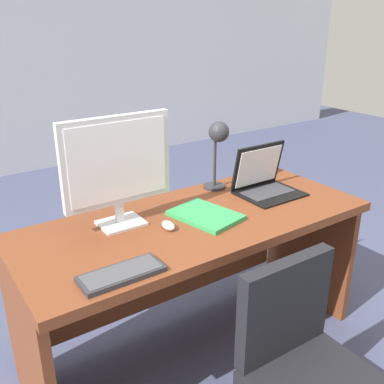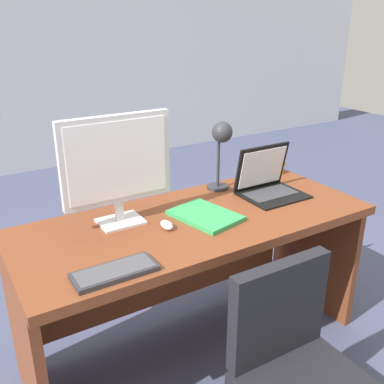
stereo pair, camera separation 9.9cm
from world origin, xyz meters
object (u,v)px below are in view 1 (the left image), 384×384
at_px(laptop, 263,178).
at_px(keyboard, 122,274).
at_px(monitor, 117,164).
at_px(desk, 191,252).
at_px(desk_lamp, 218,141).
at_px(coffee_mug, 271,164).
at_px(mouse, 168,225).
at_px(book, 206,215).

bearing_deg(laptop, keyboard, -161.56).
bearing_deg(monitor, keyboard, -115.71).
bearing_deg(monitor, desk, -16.00).
relative_size(desk, desk_lamp, 4.48).
distance_m(keyboard, coffee_mug, 1.39).
distance_m(desk, coffee_mug, 0.84).
bearing_deg(mouse, book, 1.89).
relative_size(mouse, book, 0.23).
xyz_separation_m(monitor, desk_lamp, (0.63, 0.10, -0.01)).
relative_size(monitor, book, 1.41).
bearing_deg(desk, monitor, 164.00).
distance_m(monitor, desk_lamp, 0.64).
bearing_deg(keyboard, desk, 30.55).
bearing_deg(coffee_mug, laptop, -141.89).
relative_size(desk, laptop, 5.23).
height_order(mouse, desk_lamp, desk_lamp).
bearing_deg(monitor, coffee_mug, 7.79).
height_order(laptop, keyboard, laptop).
xyz_separation_m(desk, book, (0.04, -0.07, 0.21)).
bearing_deg(mouse, desk, 22.78).
xyz_separation_m(laptop, keyboard, (-1.01, -0.34, -0.07)).
distance_m(mouse, coffee_mug, 0.99).
bearing_deg(desk, coffee_mug, 17.62).
xyz_separation_m(monitor, laptop, (0.82, -0.06, -0.21)).
bearing_deg(laptop, book, -167.89).
height_order(monitor, book, monitor).
height_order(desk, desk_lamp, desk_lamp).
bearing_deg(monitor, book, -23.58).
relative_size(keyboard, coffee_mug, 2.97).
bearing_deg(laptop, desk, -176.27).
bearing_deg(desk, mouse, -157.22).
xyz_separation_m(keyboard, mouse, (0.34, 0.23, 0.01)).
distance_m(desk, laptop, 0.57).
xyz_separation_m(keyboard, book, (0.56, 0.24, -0.00)).
bearing_deg(keyboard, monitor, 64.29).
bearing_deg(desk, desk_lamp, 32.57).
relative_size(desk, coffee_mug, 16.12).
relative_size(mouse, desk_lamp, 0.22).
distance_m(desk, desk_lamp, 0.60).
distance_m(laptop, mouse, 0.68).
bearing_deg(book, keyboard, -156.69).
bearing_deg(laptop, mouse, -171.08).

